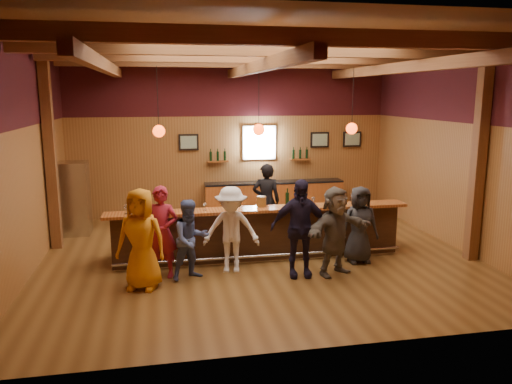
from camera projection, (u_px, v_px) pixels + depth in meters
room at (258, 104)px, 10.10m from camera, size 9.04×9.00×4.52m
bar_counter at (258, 231)px, 10.71m from camera, size 6.30×1.07×1.11m
back_bar_cabinet at (274, 198)px, 14.38m from camera, size 4.00×0.52×0.95m
window at (259, 143)px, 14.22m from camera, size 0.95×0.09×0.95m
framed_pictures at (289, 140)px, 14.36m from camera, size 5.35×0.05×0.45m
wine_shelves at (260, 158)px, 14.24m from camera, size 3.00×0.18×0.30m
pendant_lights at (259, 129)px, 10.14m from camera, size 4.24×0.24×1.37m
stainless_fridge at (74, 198)px, 12.23m from camera, size 0.70×0.70×1.80m
customer_orange at (141, 239)px, 8.78m from camera, size 1.03×0.84×1.82m
customer_redvest at (162, 232)px, 9.36m from camera, size 0.74×0.60×1.74m
customer_denim at (191, 240)px, 9.27m from camera, size 0.90×0.81×1.52m
customer_white at (231, 230)px, 9.63m from camera, size 1.19×0.82×1.69m
customer_navy at (299, 228)px, 9.37m from camera, size 1.13×0.55×1.88m
customer_brown at (335, 231)px, 9.48m from camera, size 1.66×1.14×1.72m
customer_dark at (360, 225)px, 10.19m from camera, size 0.78×0.51×1.59m
bartender at (266, 201)px, 11.87m from camera, size 0.72×0.54×1.81m
ice_bucket at (261, 201)px, 10.38m from camera, size 0.20×0.20×0.22m
bottle_a at (287, 198)px, 10.52m from camera, size 0.08×0.08×0.36m
bottle_b at (302, 198)px, 10.54m from camera, size 0.08×0.08×0.35m
glass_a at (126, 207)px, 9.73m from camera, size 0.09×0.09×0.19m
glass_b at (158, 206)px, 9.92m from camera, size 0.07×0.07×0.16m
glass_c at (192, 203)px, 10.06m from camera, size 0.09×0.09×0.20m
glass_d at (205, 205)px, 10.04m from camera, size 0.07×0.07×0.16m
glass_e at (234, 203)px, 10.14m from camera, size 0.08×0.08×0.17m
glass_f at (295, 201)px, 10.35m from camera, size 0.07×0.07×0.16m
glass_g at (313, 199)px, 10.55m from camera, size 0.08×0.08×0.17m
glass_h at (359, 197)px, 10.72m from camera, size 0.09×0.09×0.19m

